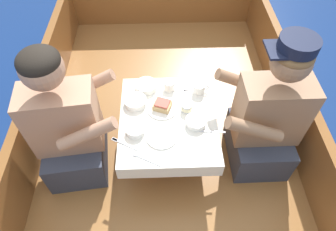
{
  "coord_description": "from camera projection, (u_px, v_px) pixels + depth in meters",
  "views": [
    {
      "loc": [
        -0.04,
        -1.1,
        2.15
      ],
      "look_at": [
        0.0,
        0.06,
        0.73
      ],
      "focal_mm": 32.0,
      "sensor_mm": 36.0,
      "label": 1
    }
  ],
  "objects": [
    {
      "name": "ground_plane",
      "position": [
        168.0,
        179.0,
        2.36
      ],
      "size": [
        60.0,
        60.0,
        0.0
      ],
      "primitive_type": "plane",
      "color": "navy"
    },
    {
      "name": "boat_deck",
      "position": [
        168.0,
        169.0,
        2.23
      ],
      "size": [
        1.88,
        3.38,
        0.33
      ],
      "primitive_type": "cube",
      "color": "brown",
      "rests_on": "ground_plane"
    },
    {
      "name": "gunwale_port",
      "position": [
        28.0,
        145.0,
        1.93
      ],
      "size": [
        0.06,
        3.38,
        0.41
      ],
      "primitive_type": "cube",
      "color": "brown",
      "rests_on": "boat_deck"
    },
    {
      "name": "gunwale_starboard",
      "position": [
        306.0,
        137.0,
        1.96
      ],
      "size": [
        0.06,
        3.38,
        0.41
      ],
      "primitive_type": "cube",
      "color": "brown",
      "rests_on": "boat_deck"
    },
    {
      "name": "bow_coaming",
      "position": [
        163.0,
        1.0,
        2.97
      ],
      "size": [
        1.76,
        0.06,
        0.47
      ],
      "primitive_type": "cube",
      "color": "brown",
      "rests_on": "boat_deck"
    },
    {
      "name": "cockpit_table",
      "position": [
        168.0,
        122.0,
        1.88
      ],
      "size": [
        0.6,
        0.71,
        0.38
      ],
      "color": "#B2B2B7",
      "rests_on": "boat_deck"
    },
    {
      "name": "person_port",
      "position": [
        68.0,
        127.0,
        1.78
      ],
      "size": [
        0.55,
        0.49,
        0.97
      ],
      "rotation": [
        0.0,
        0.0,
        0.11
      ],
      "color": "#333847",
      "rests_on": "boat_deck"
    },
    {
      "name": "person_starboard",
      "position": [
        267.0,
        119.0,
        1.81
      ],
      "size": [
        0.52,
        0.44,
        0.99
      ],
      "rotation": [
        0.0,
        0.0,
        3.15
      ],
      "color": "#333847",
      "rests_on": "boat_deck"
    },
    {
      "name": "plate_sandwich",
      "position": [
        162.0,
        108.0,
        1.89
      ],
      "size": [
        0.2,
        0.2,
        0.01
      ],
      "color": "white",
      "rests_on": "cockpit_table"
    },
    {
      "name": "plate_bread",
      "position": [
        162.0,
        136.0,
        1.75
      ],
      "size": [
        0.19,
        0.19,
        0.01
      ],
      "color": "white",
      "rests_on": "cockpit_table"
    },
    {
      "name": "sandwich",
      "position": [
        162.0,
        105.0,
        1.87
      ],
      "size": [
        0.13,
        0.12,
        0.05
      ],
      "rotation": [
        0.0,
        0.0,
        -0.36
      ],
      "color": "tan",
      "rests_on": "plate_sandwich"
    },
    {
      "name": "bowl_port_near",
      "position": [
        135.0,
        130.0,
        1.76
      ],
      "size": [
        0.11,
        0.11,
        0.04
      ],
      "color": "white",
      "rests_on": "cockpit_table"
    },
    {
      "name": "bowl_starboard_near",
      "position": [
        196.0,
        122.0,
        1.79
      ],
      "size": [
        0.12,
        0.12,
        0.04
      ],
      "color": "white",
      "rests_on": "cockpit_table"
    },
    {
      "name": "bowl_center_far",
      "position": [
        146.0,
        86.0,
        1.99
      ],
      "size": [
        0.15,
        0.15,
        0.04
      ],
      "color": "white",
      "rests_on": "cockpit_table"
    },
    {
      "name": "bowl_port_far",
      "position": [
        135.0,
        101.0,
        1.9
      ],
      "size": [
        0.14,
        0.14,
        0.04
      ],
      "color": "white",
      "rests_on": "cockpit_table"
    },
    {
      "name": "coffee_cup_port",
      "position": [
        199.0,
        88.0,
        1.96
      ],
      "size": [
        0.11,
        0.08,
        0.07
      ],
      "color": "white",
      "rests_on": "cockpit_table"
    },
    {
      "name": "coffee_cup_starboard",
      "position": [
        170.0,
        85.0,
        1.97
      ],
      "size": [
        0.1,
        0.07,
        0.07
      ],
      "color": "white",
      "rests_on": "cockpit_table"
    },
    {
      "name": "tin_can",
      "position": [
        187.0,
        107.0,
        1.86
      ],
      "size": [
        0.07,
        0.07,
        0.05
      ],
      "color": "silver",
      "rests_on": "cockpit_table"
    },
    {
      "name": "utensil_knife_starboard",
      "position": [
        211.0,
        131.0,
        1.77
      ],
      "size": [
        0.17,
        0.03,
        0.0
      ],
      "rotation": [
        0.0,
        0.0,
        3.04
      ],
      "color": "silver",
      "rests_on": "cockpit_table"
    },
    {
      "name": "utensil_spoon_starboard",
      "position": [
        183.0,
        93.0,
        1.97
      ],
      "size": [
        0.12,
        0.14,
        0.01
      ],
      "rotation": [
        0.0,
        0.0,
        0.88
      ],
      "color": "silver",
      "rests_on": "cockpit_table"
    },
    {
      "name": "utensil_knife_port",
      "position": [
        184.0,
        88.0,
        2.01
      ],
      "size": [
        0.03,
        0.17,
        0.0
      ],
      "rotation": [
        0.0,
        0.0,
        1.68
      ],
      "color": "silver",
      "rests_on": "cockpit_table"
    },
    {
      "name": "utensil_fork_starboard",
      "position": [
        122.0,
        143.0,
        1.72
      ],
      "size": [
        0.16,
        0.1,
        0.0
      ],
      "rotation": [
        0.0,
        0.0,
        2.64
      ],
      "color": "silver",
      "rests_on": "cockpit_table"
    },
    {
      "name": "utensil_spoon_center",
      "position": [
        142.0,
        158.0,
        1.66
      ],
      "size": [
        0.16,
        0.09,
        0.01
      ],
      "rotation": [
        0.0,
        0.0,
        2.66
      ],
      "color": "silver",
      "rests_on": "cockpit_table"
    }
  ]
}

